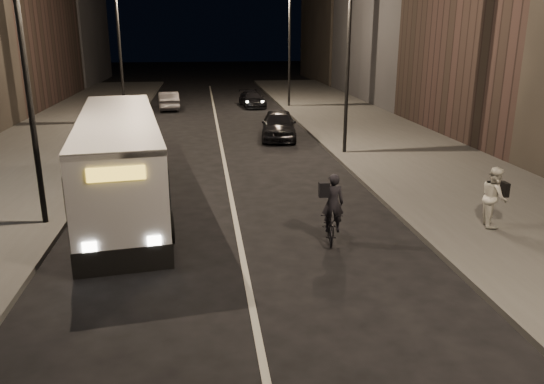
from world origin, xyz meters
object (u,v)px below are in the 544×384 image
object	(u,v)px
cyclist_on_bicycle	(331,218)
streetlight_right_mid	(343,35)
streetlight_right_far	(286,33)
city_bus	(120,157)
streetlight_left_near	(32,39)
streetlight_left_far	(123,34)
pedestrian_woman	(494,197)
car_mid	(169,101)
car_far	(252,99)
car_near	(279,125)

from	to	relation	value
cyclist_on_bicycle	streetlight_right_mid	bearing A→B (deg)	83.73
streetlight_right_far	city_bus	size ratio (longest dim) A/B	0.72
city_bus	streetlight_left_near	bearing A→B (deg)	-139.93
streetlight_right_far	streetlight_left_far	distance (m)	12.24
streetlight_left_far	pedestrian_woman	size ratio (longest dim) A/B	4.67
car_mid	city_bus	bearing A→B (deg)	83.63
streetlight_left_near	cyclist_on_bicycle	distance (m)	9.38
streetlight_left_far	cyclist_on_bicycle	world-z (taller)	streetlight_left_far
city_bus	pedestrian_woman	size ratio (longest dim) A/B	6.46
streetlight_right_far	car_far	world-z (taller)	streetlight_right_far
streetlight_right_mid	city_bus	xyz separation A→B (m)	(-8.93, -6.09, -3.74)
streetlight_left_far	car_near	world-z (taller)	streetlight_left_far
pedestrian_woman	streetlight_right_far	bearing A→B (deg)	19.17
streetlight_right_mid	car_far	size ratio (longest dim) A/B	2.05
city_bus	streetlight_right_mid	bearing A→B (deg)	26.66
cyclist_on_bicycle	car_near	xyz separation A→B (m)	(0.64, 14.43, 0.10)
streetlight_left_near	car_far	distance (m)	26.53
streetlight_left_near	city_bus	xyz separation A→B (m)	(1.73, 1.91, -3.74)
city_bus	pedestrian_woman	world-z (taller)	city_bus
pedestrian_woman	car_far	world-z (taller)	pedestrian_woman
streetlight_left_near	city_bus	size ratio (longest dim) A/B	0.72
streetlight_right_mid	car_mid	world-z (taller)	streetlight_right_mid
streetlight_right_mid	car_far	world-z (taller)	streetlight_right_mid
cyclist_on_bicycle	streetlight_left_near	bearing A→B (deg)	174.08
pedestrian_woman	streetlight_right_mid	bearing A→B (deg)	25.92
streetlight_left_far	car_mid	xyz separation A→B (m)	(2.04, 6.19, -4.70)
pedestrian_woman	car_near	size ratio (longest dim) A/B	0.39
streetlight_left_far	car_mid	size ratio (longest dim) A/B	2.03
city_bus	car_mid	xyz separation A→B (m)	(0.30, 22.28, -0.96)
streetlight_right_far	car_far	xyz separation A→B (m)	(-2.42, 0.75, -4.79)
pedestrian_woman	car_near	xyz separation A→B (m)	(-4.15, 14.29, -0.27)
city_bus	car_mid	bearing A→B (deg)	81.57
streetlight_left_near	car_mid	distance (m)	24.72
pedestrian_woman	city_bus	bearing A→B (deg)	85.13
streetlight_right_mid	car_mid	distance (m)	18.93
streetlight_right_far	pedestrian_woman	bearing A→B (deg)	-85.70
city_bus	streetlight_left_far	bearing A→B (deg)	88.50
cyclist_on_bicycle	car_far	xyz separation A→B (m)	(0.42, 26.89, -0.08)
streetlight_right_mid	streetlight_right_far	distance (m)	16.00
streetlight_left_far	car_mid	distance (m)	8.03
streetlight_right_mid	pedestrian_woman	bearing A→B (deg)	-78.94
streetlight_right_far	cyclist_on_bicycle	distance (m)	26.71
pedestrian_woman	car_mid	xyz separation A→B (m)	(-10.58, 26.19, -0.37)
car_far	streetlight_left_near	bearing A→B (deg)	-114.12
streetlight_left_far	car_mid	world-z (taller)	streetlight_left_far
streetlight_right_mid	car_near	size ratio (longest dim) A/B	1.83
streetlight_right_mid	streetlight_left_near	bearing A→B (deg)	-143.12
pedestrian_woman	streetlight_left_far	bearing A→B (deg)	47.12
car_mid	pedestrian_woman	bearing A→B (deg)	106.41
car_mid	streetlight_left_near	bearing A→B (deg)	79.60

